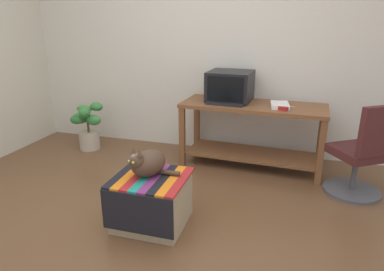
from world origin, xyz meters
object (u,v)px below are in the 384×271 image
(stapler, at_px, (282,108))
(ottoman_with_blanket, at_px, (151,200))
(office_chair, at_px, (362,157))
(potted_plant, at_px, (88,127))
(keyboard, at_px, (225,104))
(book, at_px, (280,105))
(cat, at_px, (147,163))
(tv_monitor, at_px, (230,86))
(desk, at_px, (252,124))

(stapler, bearing_deg, ottoman_with_blanket, 168.81)
(office_chair, xyz_separation_m, stapler, (-0.74, 0.23, 0.34))
(ottoman_with_blanket, bearing_deg, potted_plant, 136.63)
(ottoman_with_blanket, distance_m, potted_plant, 1.96)
(office_chair, bearing_deg, stapler, -50.68)
(keyboard, distance_m, book, 0.56)
(ottoman_with_blanket, height_order, cat, cat)
(tv_monitor, distance_m, potted_plant, 1.86)
(tv_monitor, relative_size, stapler, 4.48)
(office_chair, bearing_deg, book, -58.73)
(desk, height_order, tv_monitor, tv_monitor)
(book, distance_m, cat, 1.63)
(keyboard, height_order, cat, keyboard)
(cat, bearing_deg, book, 79.08)
(tv_monitor, distance_m, ottoman_with_blanket, 1.68)
(keyboard, distance_m, ottoman_with_blanket, 1.43)
(desk, bearing_deg, stapler, -28.94)
(keyboard, xyz_separation_m, stapler, (0.59, -0.08, 0.01))
(ottoman_with_blanket, relative_size, potted_plant, 0.95)
(ottoman_with_blanket, distance_m, stapler, 1.61)
(desk, height_order, stapler, stapler)
(cat, xyz_separation_m, office_chair, (1.69, 0.96, -0.13))
(desk, distance_m, potted_plant, 2.04)
(keyboard, xyz_separation_m, office_chair, (1.33, -0.31, -0.33))
(keyboard, relative_size, cat, 0.99)
(potted_plant, bearing_deg, book, 0.06)
(desk, bearing_deg, book, -8.90)
(tv_monitor, height_order, cat, tv_monitor)
(tv_monitor, xyz_separation_m, keyboard, (-0.01, -0.22, -0.15))
(office_chair, relative_size, stapler, 8.09)
(keyboard, bearing_deg, tv_monitor, 93.26)
(book, distance_m, stapler, 0.14)
(keyboard, relative_size, office_chair, 0.45)
(cat, distance_m, office_chair, 1.95)
(tv_monitor, xyz_separation_m, cat, (-0.36, -1.49, -0.35))
(book, relative_size, ottoman_with_blanket, 0.47)
(tv_monitor, height_order, keyboard, tv_monitor)
(desk, bearing_deg, office_chair, -18.82)
(cat, height_order, potted_plant, cat)
(tv_monitor, distance_m, office_chair, 1.51)
(keyboard, distance_m, office_chair, 1.41)
(ottoman_with_blanket, bearing_deg, office_chair, 30.69)
(book, xyz_separation_m, ottoman_with_blanket, (-0.89, -1.35, -0.52))
(book, height_order, potted_plant, book)
(desk, relative_size, potted_plant, 2.65)
(tv_monitor, xyz_separation_m, potted_plant, (-1.76, -0.16, -0.57))
(tv_monitor, height_order, book, tv_monitor)
(office_chair, bearing_deg, keyboard, -46.46)
(desk, distance_m, cat, 1.53)
(ottoman_with_blanket, bearing_deg, tv_monitor, 77.58)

